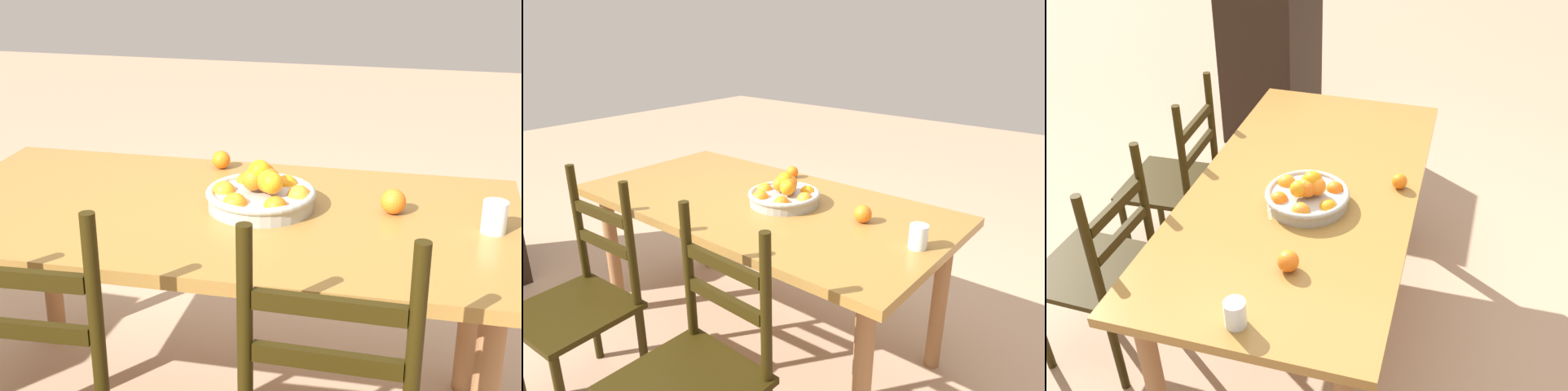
{
  "view_description": "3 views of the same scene",
  "coord_description": "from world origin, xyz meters",
  "views": [
    {
      "loc": [
        -0.57,
        2.04,
        1.6
      ],
      "look_at": [
        -0.11,
        -0.04,
        0.79
      ],
      "focal_mm": 52.57,
      "sensor_mm": 36.0,
      "label": 1
    },
    {
      "loc": [
        -1.41,
        1.54,
        1.54
      ],
      "look_at": [
        -0.11,
        -0.04,
        0.79
      ],
      "focal_mm": 32.87,
      "sensor_mm": 36.0,
      "label": 2
    },
    {
      "loc": [
        -1.95,
        -0.55,
        2.09
      ],
      "look_at": [
        -0.11,
        -0.04,
        0.79
      ],
      "focal_mm": 40.97,
      "sensor_mm": 36.0,
      "label": 3
    }
  ],
  "objects": [
    {
      "name": "chair_by_cabinet",
      "position": [
        0.31,
        0.77,
        0.45
      ],
      "size": [
        0.44,
        0.44,
        0.97
      ],
      "rotation": [
        0.0,
        0.0,
        3.18
      ],
      "color": "black",
      "rests_on": "ground"
    },
    {
      "name": "fruit_bowl",
      "position": [
        -0.11,
        -0.04,
        0.79
      ],
      "size": [
        0.33,
        0.33,
        0.14
      ],
      "color": "#A3A297",
      "rests_on": "dining_table"
    },
    {
      "name": "chair_near_window",
      "position": [
        -0.4,
        0.77,
        0.46
      ],
      "size": [
        0.43,
        0.43,
        0.98
      ],
      "rotation": [
        0.0,
        0.0,
        3.12
      ],
      "color": "black",
      "rests_on": "ground"
    },
    {
      "name": "ground_plane",
      "position": [
        0.0,
        0.0,
        0.0
      ],
      "size": [
        12.0,
        12.0,
        0.0
      ],
      "primitive_type": "plane",
      "color": "tan"
    },
    {
      "name": "orange_loose_0",
      "position": [
        0.1,
        -0.37,
        0.78
      ],
      "size": [
        0.06,
        0.06,
        0.06
      ],
      "primitive_type": "sphere",
      "color": "orange",
      "rests_on": "dining_table"
    },
    {
      "name": "drinking_glass",
      "position": [
        -0.78,
        0.0,
        0.8
      ],
      "size": [
        0.07,
        0.07,
        0.09
      ],
      "primitive_type": "cylinder",
      "color": "silver",
      "rests_on": "dining_table"
    },
    {
      "name": "orange_loose_1",
      "position": [
        -0.5,
        -0.08,
        0.79
      ],
      "size": [
        0.07,
        0.07,
        0.07
      ],
      "primitive_type": "sphere",
      "color": "orange",
      "rests_on": "dining_table"
    },
    {
      "name": "dining_table",
      "position": [
        0.0,
        0.0,
        0.66
      ],
      "size": [
        1.77,
        0.9,
        0.75
      ],
      "color": "olive",
      "rests_on": "ground"
    }
  ]
}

